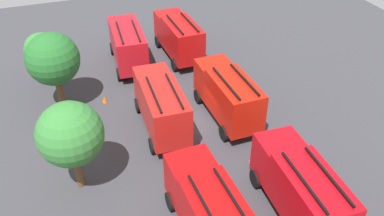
% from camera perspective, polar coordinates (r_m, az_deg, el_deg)
% --- Properties ---
extents(ground_plane, '(56.86, 56.86, 0.00)m').
position_cam_1_polar(ground_plane, '(29.84, -0.00, -2.19)').
color(ground_plane, '#38383D').
extents(fire_truck_0, '(7.29, 2.99, 3.88)m').
position_cam_1_polar(fire_truck_0, '(22.94, 14.87, -10.61)').
color(fire_truck_0, red).
rests_on(fire_truck_0, ground).
extents(fire_truck_1, '(7.24, 2.85, 3.88)m').
position_cam_1_polar(fire_truck_1, '(29.29, 4.98, 2.03)').
color(fire_truck_1, red).
rests_on(fire_truck_1, ground).
extents(fire_truck_2, '(7.26, 2.91, 3.88)m').
position_cam_1_polar(fire_truck_2, '(37.49, -1.91, 10.09)').
color(fire_truck_2, red).
rests_on(fire_truck_2, ground).
extents(fire_truck_3, '(7.28, 2.95, 3.88)m').
position_cam_1_polar(fire_truck_3, '(21.14, 2.47, -14.14)').
color(fire_truck_3, '#C00B0C').
rests_on(fire_truck_3, ground).
extents(fire_truck_4, '(7.30, 3.00, 3.88)m').
position_cam_1_polar(fire_truck_4, '(28.15, -4.36, 0.53)').
color(fire_truck_4, red).
rests_on(fire_truck_4, ground).
extents(fire_truck_5, '(7.35, 3.16, 3.88)m').
position_cam_1_polar(fire_truck_5, '(36.44, -9.00, 8.86)').
color(fire_truck_5, red).
rests_on(fire_truck_5, ground).
extents(tree_0, '(3.78, 3.78, 5.85)m').
position_cam_1_polar(tree_0, '(23.60, -16.68, -3.59)').
color(tree_0, brown).
rests_on(tree_0, ground).
extents(tree_1, '(3.90, 3.90, 6.05)m').
position_cam_1_polar(tree_1, '(31.21, -18.92, 6.47)').
color(tree_1, brown).
rests_on(tree_1, ground).
extents(tree_2, '(2.86, 2.86, 4.43)m').
position_cam_1_polar(tree_2, '(35.27, -20.24, 7.59)').
color(tree_2, brown).
rests_on(tree_2, ground).
extents(traffic_cone_0, '(0.47, 0.47, 0.67)m').
position_cam_1_polar(traffic_cone_0, '(40.06, 1.31, 8.97)').
color(traffic_cone_0, '#F2600C').
rests_on(traffic_cone_0, ground).
extents(traffic_cone_1, '(0.45, 0.45, 0.64)m').
position_cam_1_polar(traffic_cone_1, '(30.67, 9.55, -0.82)').
color(traffic_cone_1, '#F2600C').
rests_on(traffic_cone_1, ground).
extents(traffic_cone_2, '(0.40, 0.40, 0.57)m').
position_cam_1_polar(traffic_cone_2, '(32.64, -12.14, 1.23)').
color(traffic_cone_2, '#F2600C').
rests_on(traffic_cone_2, ground).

